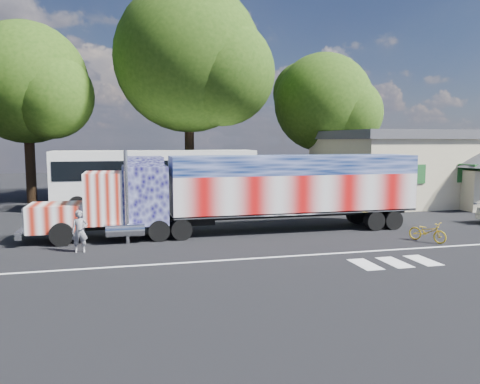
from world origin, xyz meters
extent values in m
plane|color=black|center=(0.00, 0.00, 0.00)|extent=(100.00, 100.00, 0.00)
cube|color=silver|center=(0.00, -3.00, 0.01)|extent=(30.00, 0.15, 0.01)
cube|color=silver|center=(2.80, -4.80, 0.01)|extent=(0.70, 1.60, 0.01)
cube|color=silver|center=(4.00, -4.80, 0.01)|extent=(0.70, 1.60, 0.01)
cube|color=silver|center=(5.20, -4.80, 0.01)|extent=(0.70, 1.60, 0.01)
cube|color=black|center=(-5.69, 2.06, 0.64)|extent=(8.26, 0.92, 0.28)
cube|color=tan|center=(-8.63, 2.06, 1.10)|extent=(2.39, 2.02, 1.19)
cube|color=silver|center=(-9.87, 2.06, 1.10)|extent=(0.11, 1.74, 1.06)
cube|color=silver|center=(-10.05, 2.06, 0.50)|extent=(0.28, 2.29, 0.33)
cube|color=tan|center=(-6.61, 2.06, 1.93)|extent=(1.65, 2.29, 2.29)
cube|color=black|center=(-7.39, 2.06, 2.34)|extent=(0.06, 1.93, 0.83)
cube|color=#49497F|center=(-4.78, 2.06, 2.02)|extent=(2.02, 2.29, 2.66)
cube|color=#49497F|center=(-4.78, 2.06, 3.53)|extent=(1.65, 2.20, 0.46)
cylinder|color=silver|center=(-5.60, 3.27, 2.02)|extent=(0.18, 0.18, 4.04)
cylinder|color=silver|center=(-5.60, 0.85, 2.02)|extent=(0.18, 0.18, 4.04)
cylinder|color=silver|center=(-5.69, 3.25, 0.60)|extent=(1.65, 0.61, 0.61)
cylinder|color=silver|center=(-5.69, 0.86, 0.60)|extent=(1.65, 0.61, 0.61)
cylinder|color=black|center=(-8.35, 1.05, 0.50)|extent=(1.01, 0.32, 1.01)
cylinder|color=black|center=(-8.35, 3.07, 0.50)|extent=(1.01, 0.32, 1.01)
cylinder|color=black|center=(-4.23, 1.09, 0.48)|extent=(0.95, 0.50, 0.95)
cylinder|color=black|center=(-4.23, 3.02, 0.48)|extent=(0.95, 0.50, 0.95)
cylinder|color=black|center=(-3.22, 1.09, 0.48)|extent=(0.95, 0.50, 0.95)
cylinder|color=black|center=(-3.22, 3.02, 0.48)|extent=(0.95, 0.50, 0.95)
cube|color=black|center=(2.57, 2.06, 0.87)|extent=(11.93, 1.01, 0.28)
cube|color=#D27171|center=(2.57, 2.06, 1.93)|extent=(12.30, 2.39, 1.84)
cube|color=#405187|center=(2.57, 2.06, 3.30)|extent=(12.30, 2.39, 0.92)
cube|color=silver|center=(2.57, 2.06, 1.01)|extent=(12.30, 2.39, 0.11)
cube|color=silver|center=(8.73, 2.06, 2.39)|extent=(0.04, 2.29, 2.66)
cylinder|color=black|center=(6.51, 1.09, 0.48)|extent=(0.95, 0.50, 0.95)
cylinder|color=black|center=(6.51, 3.02, 0.48)|extent=(0.95, 0.50, 0.95)
cylinder|color=black|center=(7.52, 1.09, 0.48)|extent=(0.95, 0.50, 0.95)
cylinder|color=black|center=(7.52, 3.02, 0.48)|extent=(0.95, 0.50, 0.95)
cube|color=silver|center=(-3.63, 11.65, 1.92)|extent=(13.16, 2.85, 3.84)
cube|color=black|center=(-3.63, 11.65, 2.63)|extent=(12.72, 2.92, 1.21)
cube|color=black|center=(-3.63, 11.65, 0.49)|extent=(13.16, 2.85, 0.27)
cube|color=black|center=(-10.22, 11.65, 2.08)|extent=(0.07, 2.52, 1.54)
cylinder|color=black|center=(-8.57, 10.28, 0.55)|extent=(1.10, 0.33, 1.10)
cylinder|color=black|center=(-8.57, 13.03, 0.55)|extent=(1.10, 0.33, 1.10)
cylinder|color=black|center=(-0.34, 10.28, 0.55)|extent=(1.10, 0.33, 1.10)
cylinder|color=black|center=(-0.34, 13.03, 0.55)|extent=(1.10, 0.33, 1.10)
cylinder|color=black|center=(0.64, 10.28, 0.55)|extent=(1.10, 0.33, 1.10)
cylinder|color=black|center=(0.64, 13.03, 0.55)|extent=(1.10, 0.33, 1.10)
cube|color=beige|center=(20.00, 11.00, 2.30)|extent=(22.00, 10.00, 4.60)
cube|color=#46464B|center=(20.00, 11.00, 4.90)|extent=(22.40, 10.40, 0.60)
cube|color=#1E5926|center=(12.00, 5.96, 2.40)|extent=(1.60, 0.08, 1.20)
cube|color=#1E5926|center=(16.00, 5.96, 2.40)|extent=(1.60, 0.08, 1.20)
imported|color=slate|center=(-7.48, -0.34, 0.86)|extent=(0.64, 0.43, 1.72)
imported|color=gold|center=(7.41, -1.95, 0.45)|extent=(1.36, 1.80, 0.91)
cylinder|color=black|center=(-0.93, 15.16, 4.21)|extent=(0.70, 0.70, 8.41)
sphere|color=#2B4811|center=(-0.93, 15.16, 10.51)|extent=(10.85, 10.85, 10.85)
sphere|color=#2B4811|center=(1.24, 13.53, 9.31)|extent=(7.59, 7.59, 7.59)
sphere|color=#2B4811|center=(-2.55, 16.78, 11.71)|extent=(7.05, 7.05, 7.05)
cylinder|color=black|center=(-12.28, 16.43, 3.42)|extent=(0.70, 0.70, 6.84)
sphere|color=#2B4811|center=(-12.28, 16.43, 8.55)|extent=(8.54, 8.54, 8.54)
sphere|color=#2B4811|center=(-10.57, 15.14, 7.58)|extent=(5.98, 5.98, 5.98)
sphere|color=#2B4811|center=(-13.56, 17.71, 9.53)|extent=(5.55, 5.55, 5.55)
cylinder|color=black|center=(10.39, 16.50, 3.04)|extent=(0.70, 0.70, 6.09)
sphere|color=#2B4811|center=(10.39, 16.50, 7.61)|extent=(8.08, 8.08, 8.08)
sphere|color=#2B4811|center=(12.00, 15.29, 6.74)|extent=(5.66, 5.66, 5.66)
sphere|color=#2B4811|center=(9.18, 17.71, 8.48)|extent=(5.25, 5.25, 5.25)
camera|label=1|loc=(-5.61, -19.90, 4.51)|focal=35.00mm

